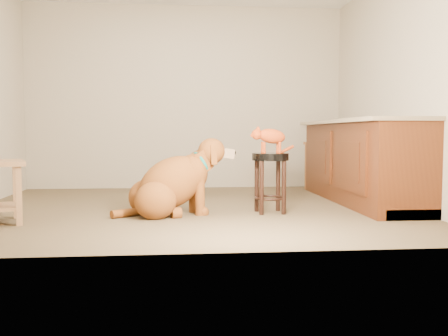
{
  "coord_description": "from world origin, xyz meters",
  "views": [
    {
      "loc": [
        -0.13,
        -5.22,
        0.79
      ],
      "look_at": [
        0.32,
        -0.4,
        0.45
      ],
      "focal_mm": 40.0,
      "sensor_mm": 36.0,
      "label": 1
    }
  ],
  "objects": [
    {
      "name": "golden_retriever",
      "position": [
        -0.18,
        -0.43,
        0.3
      ],
      "size": [
        1.22,
        0.71,
        0.79
      ],
      "rotation": [
        0.0,
        0.0,
        0.28
      ],
      "color": "brown",
      "rests_on": "ground"
    },
    {
      "name": "wood_stool",
      "position": [
        1.85,
        1.51,
        0.34
      ],
      "size": [
        0.44,
        0.44,
        0.67
      ],
      "rotation": [
        0.0,
        0.0,
        0.26
      ],
      "color": "brown",
      "rests_on": "ground"
    },
    {
      "name": "room_shell",
      "position": [
        0.0,
        0.0,
        1.68
      ],
      "size": [
        4.54,
        4.04,
        2.62
      ],
      "color": "#B3A890",
      "rests_on": "ground"
    },
    {
      "name": "tabby_kitten",
      "position": [
        0.77,
        -0.38,
        0.75
      ],
      "size": [
        0.46,
        0.19,
        0.29
      ],
      "rotation": [
        0.0,
        0.0,
        0.05
      ],
      "color": "#99350F",
      "rests_on": "padded_stool"
    },
    {
      "name": "cabinet_run",
      "position": [
        1.94,
        0.3,
        0.44
      ],
      "size": [
        0.7,
        2.56,
        0.94
      ],
      "color": "#4D230D",
      "rests_on": "ground"
    },
    {
      "name": "padded_stool",
      "position": [
        0.78,
        -0.38,
        0.42
      ],
      "size": [
        0.36,
        0.36,
        0.59
      ],
      "rotation": [
        0.0,
        0.0,
        0.05
      ],
      "color": "black",
      "rests_on": "ground"
    },
    {
      "name": "floor",
      "position": [
        0.0,
        0.0,
        0.0
      ],
      "size": [
        4.5,
        4.0,
        0.01
      ],
      "primitive_type": "cube",
      "color": "brown",
      "rests_on": "ground"
    }
  ]
}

